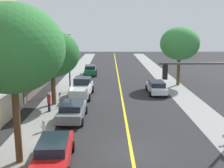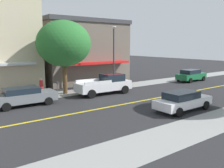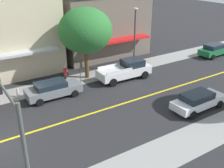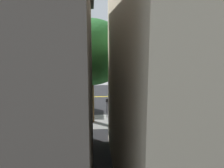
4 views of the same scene
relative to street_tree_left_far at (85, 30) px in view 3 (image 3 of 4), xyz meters
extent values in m
cube|color=beige|center=(-7.74, -5.90, 0.03)|extent=(10.21, 9.73, 9.85)
cube|color=#B7BABF|center=(-2.08, -5.90, -1.88)|extent=(1.12, 7.39, 0.24)
cube|color=#665B51|center=(-7.74, 5.31, -1.18)|extent=(9.80, 10.88, 7.42)
cube|color=red|center=(-2.16, 5.31, -2.22)|extent=(1.36, 8.27, 0.24)
cylinder|color=brown|center=(0.00, 0.00, -3.42)|extent=(0.43, 0.43, 2.95)
ellipsoid|color=#286B2D|center=(0.00, 0.00, 0.02)|extent=(5.21, 5.21, 4.43)
cylinder|color=silver|center=(0.69, -7.25, -4.55)|extent=(0.24, 0.24, 0.68)
sphere|color=#B2B2B7|center=(0.69, -7.25, -4.15)|extent=(0.22, 0.22, 0.22)
cylinder|color=#B2B2B7|center=(0.52, -7.25, -4.52)|extent=(0.10, 0.10, 0.10)
cylinder|color=#B2B2B7|center=(0.86, -7.25, -4.52)|extent=(0.10, 0.10, 0.10)
cylinder|color=#4C4C51|center=(0.81, -1.16, -4.30)|extent=(0.07, 0.07, 1.18)
cube|color=#2D2D33|center=(0.81, -1.16, -3.59)|extent=(0.12, 0.18, 0.26)
cylinder|color=#474C47|center=(12.97, -9.89, -2.06)|extent=(0.20, 0.20, 5.67)
cylinder|color=#474C47|center=(10.65, -9.89, 0.36)|extent=(4.64, 0.14, 0.14)
cylinder|color=#38383D|center=(0.84, 5.36, -1.67)|extent=(0.16, 0.16, 6.45)
ellipsoid|color=silver|center=(0.84, 5.36, 1.71)|extent=(0.70, 0.36, 0.24)
cube|color=slate|center=(2.42, -4.58, -4.22)|extent=(1.94, 4.83, 0.70)
cube|color=#19232D|center=(2.41, -4.82, -3.65)|extent=(1.68, 2.62, 0.45)
cylinder|color=black|center=(1.52, -2.98, -4.57)|extent=(0.23, 0.64, 0.64)
cylinder|color=black|center=(3.37, -3.01, -4.57)|extent=(0.23, 0.64, 0.64)
cylinder|color=black|center=(1.46, -6.15, -4.57)|extent=(0.23, 0.64, 0.64)
cylinder|color=black|center=(3.32, -6.18, -4.57)|extent=(0.23, 0.64, 0.64)
cube|color=#196638|center=(2.39, 17.03, -4.22)|extent=(1.97, 4.68, 0.71)
cube|color=#19232D|center=(2.40, 16.80, -3.60)|extent=(1.66, 2.56, 0.52)
cylinder|color=black|center=(1.44, 18.51, -4.57)|extent=(0.25, 0.65, 0.64)
cylinder|color=black|center=(1.58, 15.47, -4.57)|extent=(0.25, 0.65, 0.64)
cylinder|color=black|center=(3.34, 15.55, -4.57)|extent=(0.25, 0.65, 0.64)
cube|color=silver|center=(10.70, 4.45, -4.27)|extent=(1.78, 4.79, 0.61)
cube|color=#19232D|center=(10.70, 4.21, -3.71)|extent=(1.55, 2.59, 0.50)
cylinder|color=black|center=(9.81, 6.03, -4.57)|extent=(0.22, 0.64, 0.64)
cylinder|color=black|center=(11.56, 6.04, -4.57)|extent=(0.22, 0.64, 0.64)
cylinder|color=black|center=(9.84, 2.87, -4.57)|extent=(0.22, 0.64, 0.64)
cylinder|color=black|center=(11.58, 2.88, -4.57)|extent=(0.22, 0.64, 0.64)
cube|color=silver|center=(2.42, 2.95, -4.07)|extent=(2.13, 5.60, 0.84)
cube|color=#19232D|center=(2.46, 3.95, -3.31)|extent=(1.85, 2.05, 0.69)
cube|color=silver|center=(1.49, 1.88, -3.54)|extent=(0.20, 2.88, 0.24)
cube|color=silver|center=(3.28, 1.82, -3.54)|extent=(0.20, 2.88, 0.24)
cylinder|color=black|center=(1.52, 4.87, -4.49)|extent=(0.31, 0.81, 0.80)
cylinder|color=black|center=(3.46, 4.80, -4.49)|extent=(0.31, 0.81, 0.80)
cylinder|color=black|center=(1.39, 1.10, -4.49)|extent=(0.31, 0.81, 0.80)
cylinder|color=black|center=(3.33, 1.04, -4.49)|extent=(0.31, 0.81, 0.80)
cylinder|color=black|center=(0.06, -2.42, -4.49)|extent=(0.23, 0.23, 0.81)
cylinder|color=red|center=(0.06, -2.42, -3.72)|extent=(0.31, 0.31, 0.74)
sphere|color=beige|center=(0.06, -2.42, -3.24)|extent=(0.23, 0.23, 0.23)
camera|label=1|loc=(5.43, -26.29, 2.47)|focal=44.80mm
camera|label=2|loc=(21.29, -9.73, -0.09)|focal=37.78mm
camera|label=3|loc=(23.30, -11.96, 5.99)|focal=43.76mm
camera|label=4|loc=(-16.38, -0.22, 1.31)|focal=39.05mm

